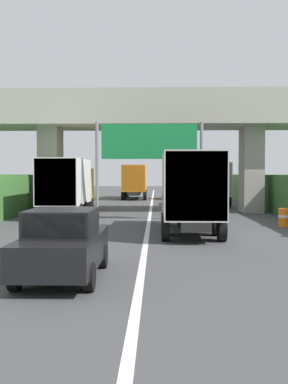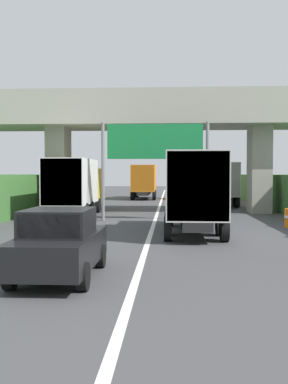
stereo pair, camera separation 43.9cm
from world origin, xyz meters
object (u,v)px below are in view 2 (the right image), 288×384
Objects in this scene: overhead_highway_sign at (155,148)px; truck_red at (220,182)px; truck_orange at (144,180)px; car_black at (60,244)px; truck_blue at (193,189)px; car_silver at (181,191)px; truck_yellow at (75,184)px.

overhead_highway_sign is 13.52m from truck_red.
car_black is at bearing -90.16° from truck_orange.
truck_blue and truck_orange have the same top height.
car_silver is at bearing 83.87° from car_black.
truck_yellow is (-9.80, -10.14, 0.00)m from truck_red.
truck_red and truck_orange have the same top height.
car_silver is (3.72, -0.18, -1.08)m from truck_orange.
car_black is (-3.82, -35.57, 0.00)m from car_silver.
car_silver is (-2.96, 9.27, -1.08)m from truck_red.
car_silver is 35.77m from car_black.
truck_blue is at bearing -70.95° from overhead_highway_sign.
overhead_highway_sign is at bearing -95.07° from car_silver.
overhead_highway_sign is 22.06m from truck_orange.
car_black is at bearing -97.79° from overhead_highway_sign.
truck_red is 11.57m from truck_orange.
truck_orange is (-3.62, 27.16, 0.00)m from truck_blue.
truck_red is 14.11m from truck_yellow.
truck_red reaches higher than car_black.
truck_red is 1.00× the size of truck_yellow.
car_silver is 1.00× the size of car_black.
overhead_highway_sign is 22.02m from car_silver.
truck_yellow and truck_blue have the same top height.
truck_yellow is (-4.92, 2.30, -2.05)m from overhead_highway_sign.
truck_blue is at bearing -82.42° from truck_orange.
car_silver is (6.85, 19.41, -1.08)m from truck_yellow.
truck_orange is (3.12, 19.59, 0.00)m from truck_yellow.
car_black is at bearing -113.42° from truck_blue.
truck_red and truck_yellow have the same top height.
car_black is at bearing -96.13° from car_silver.
truck_blue is at bearing -48.33° from truck_yellow.
truck_yellow is at bearing -99.06° from truck_orange.
car_silver is at bearing 107.69° from truck_red.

